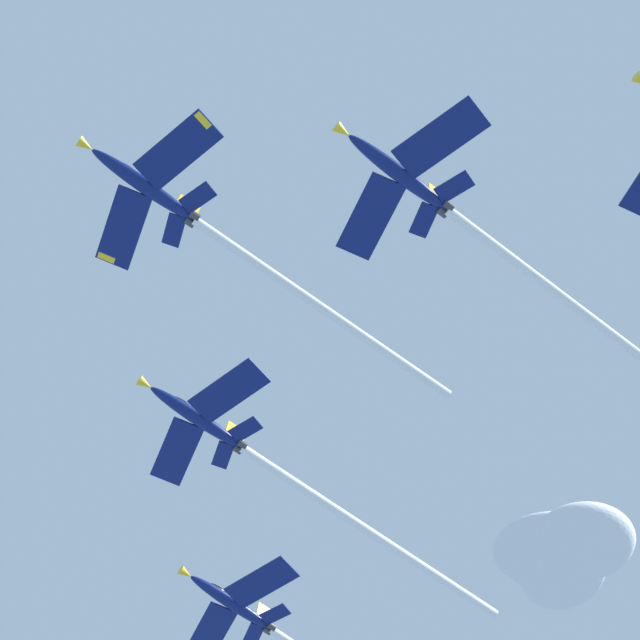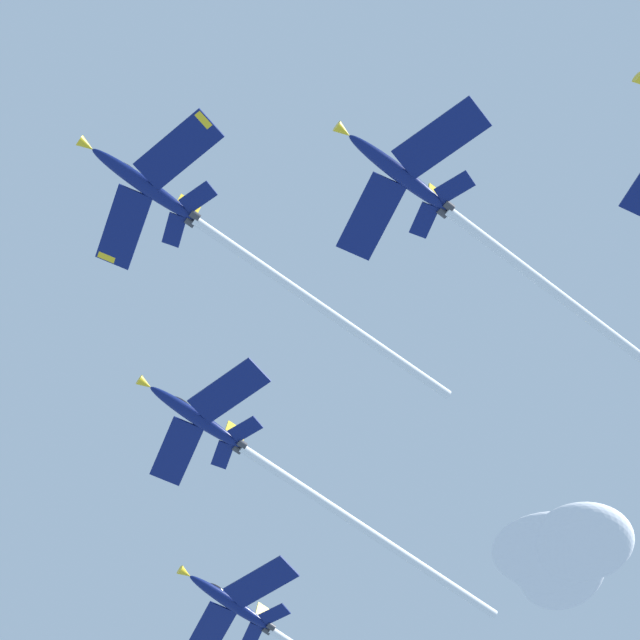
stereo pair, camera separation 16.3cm
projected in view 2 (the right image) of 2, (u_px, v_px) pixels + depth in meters
jet_lead at (217, 235)px, 121.81m from camera, size 26.78×40.38×8.97m
jet_left_wing at (469, 227)px, 118.33m from camera, size 26.85×38.23×7.86m
jet_right_wing at (275, 469)px, 135.02m from camera, size 29.01×43.65×9.36m
jet_right_outer at (276, 632)px, 148.65m from camera, size 26.40×37.31×8.33m
cloud_east at (563, 555)px, 235.33m from camera, size 30.46×26.26×10.70m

